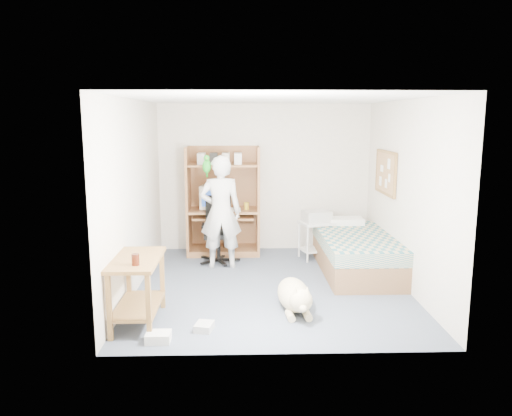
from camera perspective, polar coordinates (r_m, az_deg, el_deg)
The scene contains 21 objects.
floor at distance 6.89m, azimuth 1.72°, elevation -8.88°, with size 4.00×4.00×0.00m, color #495163.
wall_back at distance 8.57m, azimuth 0.98°, elevation 3.48°, with size 3.60×0.02×2.50m, color silver.
wall_right at distance 6.94m, azimuth 16.80°, elevation 1.45°, with size 0.02×4.00×2.50m, color silver.
wall_left at distance 6.73m, azimuth -13.71°, elevation 1.33°, with size 0.02×4.00×2.50m, color silver.
ceiling at distance 6.52m, azimuth 1.84°, elevation 12.36°, with size 3.60×4.00×0.02m, color white.
computer_hutch at distance 8.37m, azimuth -3.74°, elevation 0.33°, with size 1.20×0.63×1.80m.
bed at distance 7.58m, azimuth 11.36°, elevation -5.03°, with size 1.02×2.02×0.66m.
side_desk at distance 5.71m, azimuth -13.41°, elevation -8.05°, with size 0.50×1.00×0.75m.
corkboard at distance 7.75m, azimuth 14.60°, elevation 3.93°, with size 0.04×0.94×0.66m.
office_chair at distance 7.96m, azimuth -4.30°, elevation -3.53°, with size 0.58×0.58×1.03m.
person at distance 7.55m, azimuth -4.06°, elevation -0.47°, with size 0.63×0.41×1.72m, color silver.
parrot at distance 7.48m, azimuth -5.65°, elevation 4.91°, with size 0.13×0.22×0.35m.
dog at distance 6.01m, azimuth 4.43°, elevation -9.92°, with size 0.43×1.15×0.43m.
printer_cart at distance 8.14m, azimuth 6.89°, elevation -2.99°, with size 0.60×0.53×0.61m.
printer at distance 8.08m, azimuth 6.94°, elevation -0.94°, with size 0.42×0.32×0.18m, color #ACACA7.
crt_monitor at distance 8.36m, azimuth -4.78°, elevation 1.31°, with size 0.48×0.49×0.39m.
keyboard at distance 8.24m, azimuth -3.44°, elevation -0.89°, with size 0.45×0.16×0.03m, color beige.
pencil_cup at distance 8.28m, azimuth -1.10°, elevation 0.23°, with size 0.08×0.08×0.12m, color gold.
drink_glass at distance 5.35m, azimuth -13.62°, elevation -5.76°, with size 0.08×0.08×0.12m, color #3B1409.
floor_box_a at distance 5.36m, azimuth -11.10°, elevation -14.29°, with size 0.25×0.20×0.10m, color white.
floor_box_b at distance 5.55m, azimuth -5.94°, elevation -13.34°, with size 0.18×0.22×0.08m, color beige.
Camera 1 is at (-0.39, -6.50, 2.25)m, focal length 35.00 mm.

